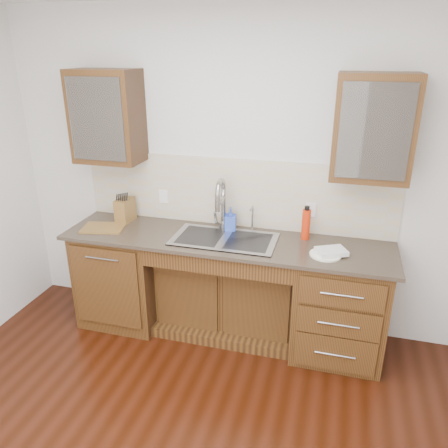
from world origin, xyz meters
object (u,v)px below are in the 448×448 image
(cutting_board, at_px, (103,228))
(plate, at_px, (325,255))
(soap_bottle, at_px, (230,219))
(water_bottle, at_px, (306,224))
(knife_block, at_px, (125,210))

(cutting_board, bearing_deg, plate, -0.90)
(soap_bottle, relative_size, plate, 0.87)
(soap_bottle, distance_m, water_bottle, 0.63)
(water_bottle, distance_m, knife_block, 1.59)
(knife_block, bearing_deg, water_bottle, 6.55)
(water_bottle, xyz_separation_m, cutting_board, (-1.69, -0.24, -0.12))
(soap_bottle, height_order, water_bottle, water_bottle)
(water_bottle, relative_size, knife_block, 1.21)
(plate, height_order, knife_block, knife_block)
(water_bottle, height_order, knife_block, water_bottle)
(soap_bottle, bearing_deg, cutting_board, -176.87)
(water_bottle, distance_m, plate, 0.35)
(soap_bottle, distance_m, knife_block, 0.96)
(soap_bottle, bearing_deg, knife_block, 171.93)
(soap_bottle, xyz_separation_m, knife_block, (-0.96, -0.03, 0.00))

